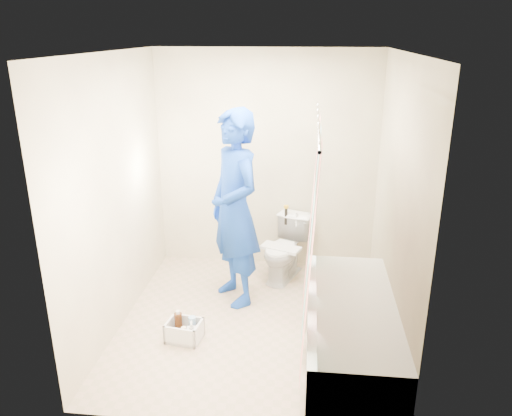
# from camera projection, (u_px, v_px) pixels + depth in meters

# --- Properties ---
(floor) EXTENTS (2.60, 2.60, 0.00)m
(floor) POSITION_uv_depth(u_px,v_px,m) (253.00, 322.00, 4.63)
(floor) COLOR tan
(floor) RESTS_ON ground
(ceiling) EXTENTS (2.40, 2.60, 0.02)m
(ceiling) POSITION_uv_depth(u_px,v_px,m) (252.00, 52.00, 3.83)
(ceiling) COLOR silver
(ceiling) RESTS_ON wall_back
(wall_back) EXTENTS (2.40, 0.02, 2.40)m
(wall_back) POSITION_uv_depth(u_px,v_px,m) (266.00, 162.00, 5.45)
(wall_back) COLOR beige
(wall_back) RESTS_ON ground
(wall_front) EXTENTS (2.40, 0.02, 2.40)m
(wall_front) POSITION_uv_depth(u_px,v_px,m) (228.00, 269.00, 3.01)
(wall_front) COLOR beige
(wall_front) RESTS_ON ground
(wall_left) EXTENTS (0.02, 2.60, 2.40)m
(wall_left) POSITION_uv_depth(u_px,v_px,m) (116.00, 195.00, 4.35)
(wall_left) COLOR beige
(wall_left) RESTS_ON ground
(wall_right) EXTENTS (0.02, 2.60, 2.40)m
(wall_right) POSITION_uv_depth(u_px,v_px,m) (397.00, 205.00, 4.11)
(wall_right) COLOR beige
(wall_right) RESTS_ON ground
(bathtub) EXTENTS (0.70, 1.75, 0.50)m
(bathtub) POSITION_uv_depth(u_px,v_px,m) (350.00, 329.00, 4.06)
(bathtub) COLOR white
(bathtub) RESTS_ON ground
(curtain_rod) EXTENTS (0.02, 1.90, 0.02)m
(curtain_rod) POSITION_uv_depth(u_px,v_px,m) (318.00, 122.00, 3.53)
(curtain_rod) COLOR silver
(curtain_rod) RESTS_ON wall_back
(shower_curtain) EXTENTS (0.06, 1.75, 1.80)m
(shower_curtain) POSITION_uv_depth(u_px,v_px,m) (313.00, 242.00, 3.84)
(shower_curtain) COLOR white
(shower_curtain) RESTS_ON curtain_rod
(toilet) EXTENTS (0.58, 0.75, 0.67)m
(toilet) POSITION_uv_depth(u_px,v_px,m) (285.00, 249.00, 5.37)
(toilet) COLOR white
(toilet) RESTS_ON ground
(tank_lid) EXTENTS (0.45, 0.31, 0.03)m
(tank_lid) POSITION_uv_depth(u_px,v_px,m) (281.00, 248.00, 5.26)
(tank_lid) COLOR white
(tank_lid) RESTS_ON toilet
(tank_internals) EXTENTS (0.16, 0.08, 0.22)m
(tank_internals) POSITION_uv_depth(u_px,v_px,m) (289.00, 215.00, 5.42)
(tank_internals) COLOR black
(tank_internals) RESTS_ON toilet
(plumber) EXTENTS (0.78, 0.83, 1.91)m
(plumber) POSITION_uv_depth(u_px,v_px,m) (235.00, 209.00, 4.74)
(plumber) COLOR #0E1694
(plumber) RESTS_ON ground
(cleaning_caddy) EXTENTS (0.32, 0.28, 0.22)m
(cleaning_caddy) POSITION_uv_depth(u_px,v_px,m) (185.00, 331.00, 4.35)
(cleaning_caddy) COLOR silver
(cleaning_caddy) RESTS_ON ground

